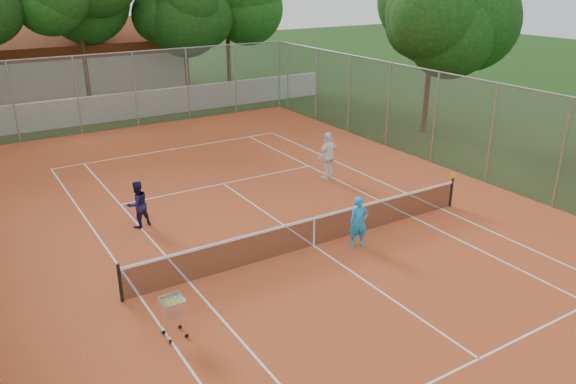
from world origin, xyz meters
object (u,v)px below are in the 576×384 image
player_far_right (328,156)px  tennis_net (314,231)px  player_near (359,222)px  ball_hopper (173,316)px  clubhouse (52,61)px  player_far_left (138,204)px

player_far_right → tennis_net: bearing=37.4°
tennis_net → player_far_right: player_far_right is taller
player_near → ball_hopper: player_near is taller
tennis_net → clubhouse: size_ratio=0.72×
tennis_net → clubhouse: 29.12m
ball_hopper → tennis_net: bearing=28.2°
player_far_right → player_near: bearing=50.2°
tennis_net → player_near: bearing=-32.2°
clubhouse → player_near: (3.14, -29.72, -1.38)m
ball_hopper → player_far_left: bearing=85.5°
tennis_net → player_far_left: size_ratio=7.49×
player_near → player_far_left: 7.21m
tennis_net → player_far_right: (3.88, 4.66, 0.49)m
tennis_net → ball_hopper: 5.73m
clubhouse → player_far_right: 25.06m
player_far_left → ball_hopper: 6.46m
clubhouse → player_near: clubhouse is taller
ball_hopper → player_far_right: bearing=42.9°
player_near → ball_hopper: size_ratio=1.46×
clubhouse → player_far_left: clubhouse is taller
clubhouse → player_far_left: (-2.10, -24.78, -1.39)m
tennis_net → player_near: size_ratio=7.43×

